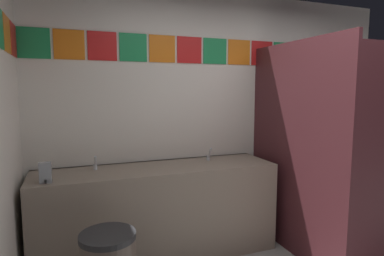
{
  "coord_description": "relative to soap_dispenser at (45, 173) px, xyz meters",
  "views": [
    {
      "loc": [
        -1.61,
        -1.45,
        1.59
      ],
      "look_at": [
        -0.63,
        1.13,
        1.26
      ],
      "focal_mm": 30.29,
      "sensor_mm": 36.0,
      "label": 1
    }
  ],
  "objects": [
    {
      "name": "toilet",
      "position": [
        2.81,
        0.1,
        -0.64
      ],
      "size": [
        0.39,
        0.49,
        0.74
      ],
      "color": "white",
      "rests_on": "ground_plane"
    },
    {
      "name": "vanity_counter",
      "position": [
        0.95,
        0.18,
        -0.5
      ],
      "size": [
        2.23,
        0.6,
        0.86
      ],
      "color": "gray",
      "rests_on": "ground_plane"
    },
    {
      "name": "stall_divider",
      "position": [
        2.35,
        -0.46,
        0.07
      ],
      "size": [
        0.92,
        1.38,
        2.03
      ],
      "color": "#471E23",
      "rests_on": "ground_plane"
    },
    {
      "name": "faucet_right",
      "position": [
        1.51,
        0.27,
        -0.03
      ],
      "size": [
        0.04,
        0.1,
        0.14
      ],
      "color": "silver",
      "rests_on": "vanity_counter"
    },
    {
      "name": "soap_dispenser",
      "position": [
        0.0,
        0.0,
        0.0
      ],
      "size": [
        0.09,
        0.09,
        0.16
      ],
      "color": "gray",
      "rests_on": "vanity_counter"
    },
    {
      "name": "faucet_left",
      "position": [
        0.39,
        0.27,
        -0.03
      ],
      "size": [
        0.04,
        0.1,
        0.14
      ],
      "color": "silver",
      "rests_on": "vanity_counter"
    },
    {
      "name": "wall_back",
      "position": [
        1.8,
        0.52,
        0.37
      ],
      "size": [
        4.04,
        0.09,
        2.61
      ],
      "color": "silver",
      "rests_on": "ground_plane"
    }
  ]
}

